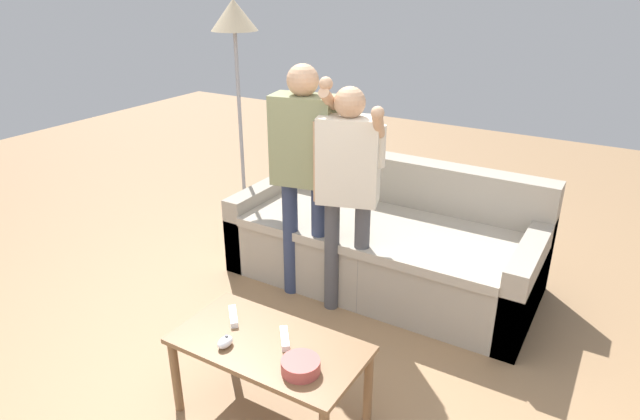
# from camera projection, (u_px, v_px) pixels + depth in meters

# --- Properties ---
(couch) EXTENTS (2.08, 0.96, 0.80)m
(couch) POSITION_uv_depth(u_px,v_px,m) (386.00, 242.00, 3.85)
(couch) COLOR #9E9384
(couch) RESTS_ON ground
(coffee_table) EXTENTS (0.91, 0.48, 0.44)m
(coffee_table) POSITION_uv_depth(u_px,v_px,m) (269.00, 353.00, 2.57)
(coffee_table) COLOR brown
(coffee_table) RESTS_ON ground
(snack_bowl) EXTENTS (0.17, 0.17, 0.06)m
(snack_bowl) POSITION_uv_depth(u_px,v_px,m) (301.00, 366.00, 2.35)
(snack_bowl) COLOR #B24C47
(snack_bowl) RESTS_ON coffee_table
(game_remote_nunchuk) EXTENTS (0.06, 0.09, 0.05)m
(game_remote_nunchuk) POSITION_uv_depth(u_px,v_px,m) (225.00, 342.00, 2.51)
(game_remote_nunchuk) COLOR white
(game_remote_nunchuk) RESTS_ON coffee_table
(floor_lamp) EXTENTS (0.34, 0.34, 1.86)m
(floor_lamp) POSITION_uv_depth(u_px,v_px,m) (235.00, 35.00, 3.95)
(floor_lamp) COLOR #2D2D33
(floor_lamp) RESTS_ON ground
(player_left) EXTENTS (0.48, 0.30, 1.55)m
(player_left) POSITION_uv_depth(u_px,v_px,m) (304.00, 158.00, 3.37)
(player_left) COLOR #2D3856
(player_left) RESTS_ON ground
(player_center) EXTENTS (0.46, 0.29, 1.45)m
(player_center) POSITION_uv_depth(u_px,v_px,m) (348.00, 178.00, 3.22)
(player_center) COLOR #47474C
(player_center) RESTS_ON ground
(game_remote_wand_near) EXTENTS (0.13, 0.15, 0.03)m
(game_remote_wand_near) POSITION_uv_depth(u_px,v_px,m) (285.00, 338.00, 2.55)
(game_remote_wand_near) COLOR white
(game_remote_wand_near) RESTS_ON coffee_table
(game_remote_wand_far) EXTENTS (0.14, 0.14, 0.03)m
(game_remote_wand_far) POSITION_uv_depth(u_px,v_px,m) (233.00, 316.00, 2.72)
(game_remote_wand_far) COLOR white
(game_remote_wand_far) RESTS_ON coffee_table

